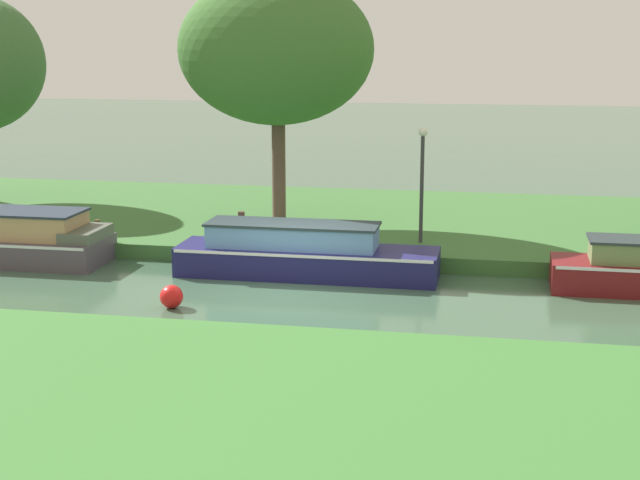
% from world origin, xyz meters
% --- Properties ---
extents(ground_plane, '(120.00, 120.00, 0.00)m').
position_xyz_m(ground_plane, '(0.00, 0.00, 0.00)').
color(ground_plane, '#3D5E46').
extents(riverbank_far, '(72.00, 10.00, 0.40)m').
position_xyz_m(riverbank_far, '(0.00, 7.00, 0.20)').
color(riverbank_far, '#3C6C33').
rests_on(riverbank_far, ground_plane).
extents(riverbank_near, '(72.00, 10.00, 0.40)m').
position_xyz_m(riverbank_near, '(0.00, -9.00, 0.20)').
color(riverbank_near, '#3D7735').
rests_on(riverbank_near, ground_plane).
extents(slate_barge, '(5.35, 1.92, 1.35)m').
position_xyz_m(slate_barge, '(-7.60, 1.20, 0.59)').
color(slate_barge, '#4F4551').
rests_on(slate_barge, ground_plane).
extents(navy_cruiser, '(6.27, 1.58, 1.29)m').
position_xyz_m(navy_cruiser, '(0.10, 1.20, 0.55)').
color(navy_cruiser, navy).
rests_on(navy_cruiser, ground_plane).
extents(willow_tree_centre, '(5.50, 4.07, 6.98)m').
position_xyz_m(willow_tree_centre, '(-1.57, 5.46, 5.27)').
color(willow_tree_centre, brown).
rests_on(willow_tree_centre, riverbank_far).
extents(lamp_post, '(0.24, 0.24, 2.99)m').
position_xyz_m(lamp_post, '(2.70, 3.69, 2.28)').
color(lamp_post, '#333338').
rests_on(lamp_post, riverbank_far).
extents(mooring_post_near, '(0.17, 0.17, 0.87)m').
position_xyz_m(mooring_post_near, '(-1.78, 2.47, 0.84)').
color(mooring_post_near, '#462E23').
rests_on(mooring_post_near, riverbank_far).
extents(mooring_post_far, '(0.14, 0.14, 0.52)m').
position_xyz_m(mooring_post_far, '(-5.72, 2.47, 0.66)').
color(mooring_post_far, '#4A3C22').
rests_on(mooring_post_far, riverbank_far).
extents(channel_buoy, '(0.50, 0.50, 0.50)m').
position_xyz_m(channel_buoy, '(-2.08, -2.01, 0.25)').
color(channel_buoy, red).
rests_on(channel_buoy, ground_plane).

